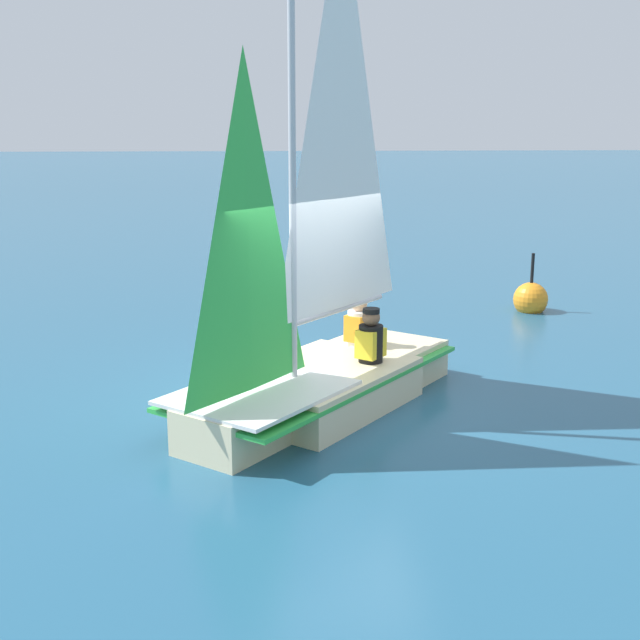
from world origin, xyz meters
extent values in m
plane|color=#235675|center=(0.00, 0.00, 0.00)|extent=(260.00, 260.00, 0.00)
cube|color=beige|center=(0.00, 0.00, 0.25)|extent=(2.70, 2.77, 0.49)
cube|color=beige|center=(1.07, 1.24, 0.25)|extent=(1.28, 1.29, 0.49)
cube|color=beige|center=(-1.07, -1.24, 0.25)|extent=(1.64, 1.60, 0.49)
cube|color=green|center=(0.00, 0.00, 0.40)|extent=(3.88, 4.15, 0.05)
cube|color=silver|center=(0.75, 0.87, 0.51)|extent=(2.33, 2.37, 0.04)
cylinder|color=#B7B7BC|center=(0.34, 0.40, 3.27)|extent=(0.08, 0.08, 5.55)
cylinder|color=#B7B7BC|center=(-0.28, -0.33, 1.14)|extent=(1.30, 1.49, 0.07)
pyramid|color=white|center=(-0.28, -0.33, 3.55)|extent=(1.22, 1.41, 4.75)
pyramid|color=green|center=(0.85, 0.99, 2.34)|extent=(0.96, 1.10, 3.49)
cube|color=black|center=(-1.42, -1.65, 0.17)|extent=(0.07, 0.08, 0.34)
cube|color=black|center=(-0.65, -0.23, 0.23)|extent=(0.36, 0.37, 0.45)
cylinder|color=black|center=(-0.65, -0.23, 0.71)|extent=(0.42, 0.42, 0.50)
cube|color=yellow|center=(-0.65, -0.23, 0.73)|extent=(0.42, 0.43, 0.35)
sphere|color=brown|center=(-0.65, -0.23, 1.05)|extent=(0.22, 0.22, 0.22)
cylinder|color=black|center=(-0.65, -0.23, 1.14)|extent=(0.29, 0.29, 0.06)
cube|color=black|center=(-0.62, -1.04, 0.23)|extent=(0.36, 0.37, 0.45)
cylinder|color=white|center=(-0.62, -1.04, 0.71)|extent=(0.42, 0.42, 0.50)
cube|color=orange|center=(-0.62, -1.04, 0.73)|extent=(0.42, 0.43, 0.35)
sphere|color=tan|center=(-0.62, -1.04, 1.05)|extent=(0.22, 0.22, 0.22)
cylinder|color=black|center=(-0.62, -1.04, 1.14)|extent=(0.29, 0.29, 0.06)
sphere|color=orange|center=(-4.44, -4.92, 0.22)|extent=(0.64, 0.64, 0.64)
cylinder|color=black|center=(-4.44, -4.92, 0.77)|extent=(0.06, 0.06, 0.64)
camera|label=1|loc=(0.94, 9.17, 3.27)|focal=45.00mm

